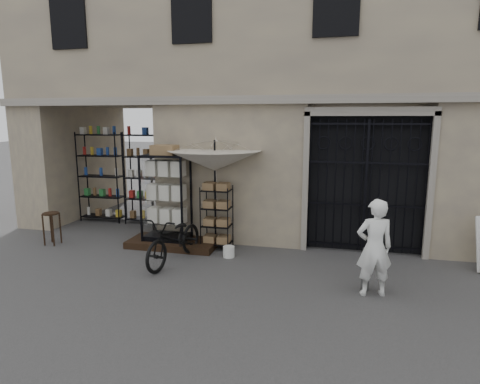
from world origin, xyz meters
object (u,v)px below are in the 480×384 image
(display_cabinet, at_px, (166,202))
(market_umbrella, at_px, (215,155))
(wire_rack, at_px, (217,218))
(bicycle, at_px, (176,262))
(steel_bollard, at_px, (366,269))
(shopkeeper, at_px, (371,294))
(white_bucket, at_px, (229,252))
(wooden_stool, at_px, (52,228))

(display_cabinet, relative_size, market_umbrella, 0.72)
(wire_rack, relative_size, bicycle, 0.75)
(bicycle, xyz_separation_m, steel_bollard, (3.62, -0.50, 0.37))
(wire_rack, bearing_deg, bicycle, -120.92)
(market_umbrella, xyz_separation_m, steel_bollard, (3.13, -1.65, -1.71))
(shopkeeper, bearing_deg, white_bucket, -38.18)
(market_umbrella, bearing_deg, shopkeeper, -29.09)
(white_bucket, bearing_deg, display_cabinet, 164.74)
(market_umbrella, distance_m, white_bucket, 2.10)
(market_umbrella, bearing_deg, wooden_stool, -169.35)
(wire_rack, relative_size, market_umbrella, 0.49)
(wire_rack, distance_m, shopkeeper, 3.66)
(market_umbrella, xyz_separation_m, shopkeeper, (3.23, -1.80, -2.08))
(wooden_stool, distance_m, shopkeeper, 7.03)
(shopkeeper, bearing_deg, display_cabinet, -35.23)
(steel_bollard, bearing_deg, wooden_stool, 172.08)
(wire_rack, height_order, wooden_stool, wire_rack)
(bicycle, relative_size, steel_bollard, 2.54)
(wooden_stool, relative_size, steel_bollard, 1.01)
(bicycle, height_order, steel_bollard, bicycle)
(shopkeeper, bearing_deg, steel_bollard, -71.13)
(display_cabinet, distance_m, shopkeeper, 4.74)
(wire_rack, xyz_separation_m, wooden_stool, (-3.77, -0.60, -0.30))
(display_cabinet, xyz_separation_m, market_umbrella, (1.10, 0.16, 1.06))
(wooden_stool, bearing_deg, market_umbrella, 10.65)
(wire_rack, relative_size, wooden_stool, 1.88)
(white_bucket, bearing_deg, wooden_stool, -178.44)
(wire_rack, height_order, white_bucket, wire_rack)
(display_cabinet, height_order, bicycle, display_cabinet)
(bicycle, distance_m, steel_bollard, 3.67)
(display_cabinet, relative_size, wooden_stool, 2.79)
(display_cabinet, bearing_deg, white_bucket, -3.52)
(market_umbrella, distance_m, wooden_stool, 4.13)
(bicycle, bearing_deg, wooden_stool, -178.13)
(steel_bollard, bearing_deg, wire_rack, 153.19)
(steel_bollard, bearing_deg, shopkeeper, -56.66)
(wire_rack, bearing_deg, display_cabinet, 179.59)
(wire_rack, xyz_separation_m, steel_bollard, (3.07, -1.55, -0.32))
(wire_rack, height_order, shopkeeper, wire_rack)
(wooden_stool, relative_size, shopkeeper, 0.46)
(white_bucket, relative_size, steel_bollard, 0.32)
(shopkeeper, bearing_deg, bicycle, -24.30)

